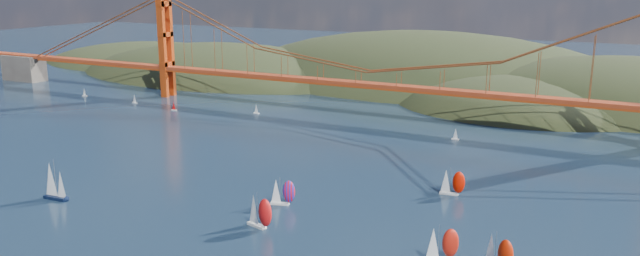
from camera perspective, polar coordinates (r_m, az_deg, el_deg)
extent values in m
ellipsoid|color=black|center=(433.36, -8.69, 3.43)|extent=(240.00, 140.00, 64.00)
ellipsoid|color=black|center=(411.69, 9.59, 2.06)|extent=(300.00, 180.00, 96.00)
ellipsoid|color=black|center=(363.40, 26.38, -0.17)|extent=(220.00, 140.00, 76.00)
ellipsoid|color=black|center=(336.95, 17.85, 0.48)|extent=(140.00, 110.00, 48.00)
ellipsoid|color=black|center=(512.04, -14.96, 5.08)|extent=(200.00, 140.00, 44.00)
cube|color=#993417|center=(291.39, 4.43, 4.01)|extent=(440.00, 7.00, 1.60)
cube|color=maroon|center=(291.59, 4.43, 3.78)|extent=(440.00, 7.00, 0.80)
cube|color=maroon|center=(353.54, -13.89, 7.24)|extent=(4.00, 8.50, 55.00)
cube|color=#4C443D|center=(441.92, -25.44, 4.98)|extent=(28.00, 12.00, 16.00)
cube|color=#993417|center=(450.53, -26.49, 6.05)|extent=(60.00, 7.00, 1.60)
cube|color=black|center=(203.05, -22.98, -5.89)|extent=(8.19, 2.91, 0.96)
cylinder|color=#99999E|center=(200.87, -23.06, -4.22)|extent=(0.12, 0.12, 11.60)
cone|color=white|center=(202.33, -23.42, -4.30)|extent=(4.86, 4.86, 10.21)
cone|color=white|center=(199.99, -22.61, -4.78)|extent=(3.47, 3.47, 8.12)
cube|color=silver|center=(168.56, -5.79, -8.84)|extent=(6.25, 3.12, 0.72)
cylinder|color=#99999E|center=(166.55, -5.76, -7.32)|extent=(0.09, 0.09, 9.04)
cone|color=white|center=(167.67, -6.08, -7.34)|extent=(4.10, 4.10, 7.95)
ellipsoid|color=red|center=(164.65, -5.04, -7.72)|extent=(4.74, 3.61, 7.59)
cylinder|color=#99999E|center=(149.82, 10.80, -10.14)|extent=(0.08, 0.08, 8.33)
cone|color=white|center=(149.76, 10.30, -10.30)|extent=(4.18, 4.18, 7.33)
ellipsoid|color=red|center=(150.52, 11.84, -10.25)|extent=(4.57, 3.94, 6.99)
cylinder|color=#99999E|center=(149.14, 15.76, -10.55)|extent=(0.08, 0.08, 8.29)
cone|color=white|center=(150.00, 15.36, -10.55)|extent=(4.14, 4.14, 7.29)
ellipsoid|color=red|center=(147.83, 16.60, -11.01)|extent=(4.54, 3.88, 6.96)
cube|color=silver|center=(195.17, 11.66, -5.88)|extent=(5.46, 1.99, 0.64)
cylinder|color=#99999E|center=(193.74, 11.80, -4.68)|extent=(0.08, 0.08, 8.02)
cone|color=white|center=(194.06, 11.43, -4.76)|extent=(3.26, 3.26, 7.06)
ellipsoid|color=red|center=(193.46, 12.57, -4.87)|extent=(3.95, 2.69, 6.74)
cube|color=silver|center=(183.43, -3.73, -6.91)|extent=(5.44, 2.98, 0.63)
cylinder|color=#99999E|center=(181.92, -3.67, -5.66)|extent=(0.08, 0.08, 7.86)
cone|color=white|center=(182.32, -4.04, -5.75)|extent=(3.68, 3.68, 6.91)
ellipsoid|color=red|center=(181.50, -2.86, -5.83)|extent=(4.19, 3.31, 6.60)
cube|color=silver|center=(370.35, -20.72, 2.76)|extent=(3.00, 1.00, 0.50)
cone|color=white|center=(369.95, -20.75, 3.12)|extent=(2.00, 2.00, 4.20)
cube|color=silver|center=(341.68, -16.58, 2.23)|extent=(3.00, 1.00, 0.50)
cone|color=white|center=(341.25, -16.60, 2.62)|extent=(2.00, 2.00, 4.20)
cube|color=silver|center=(317.74, -13.21, 1.61)|extent=(3.00, 1.00, 0.50)
cone|color=red|center=(317.27, -13.23, 2.02)|extent=(2.00, 2.00, 4.20)
cube|color=silver|center=(303.70, -5.84, 1.35)|extent=(3.00, 1.00, 0.50)
cone|color=white|center=(303.21, -5.85, 1.78)|extent=(2.00, 2.00, 4.20)
cube|color=silver|center=(259.81, 12.26, -1.01)|extent=(3.00, 1.00, 0.50)
cone|color=white|center=(259.24, 12.29, -0.51)|extent=(2.00, 2.00, 4.20)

